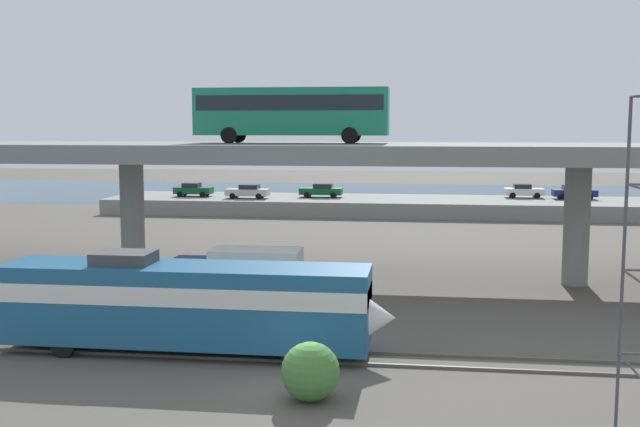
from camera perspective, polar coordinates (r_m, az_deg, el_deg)
name	(u,v)px	position (r m, az deg, el deg)	size (l,w,h in m)	color
ground_plane	(291,392)	(27.43, -2.24, -13.31)	(260.00, 260.00, 0.00)	#565149
rail_strip_near	(304,362)	(30.43, -1.19, -11.14)	(110.00, 0.12, 0.12)	#59544C
rail_strip_far	(310,350)	(31.88, -0.76, -10.30)	(110.00, 0.12, 0.12)	#59544C
train_locomotive	(203,301)	(31.50, -8.81, -6.58)	(16.24, 3.04, 4.18)	#1E5984
highway_overpass	(346,157)	(45.65, 2.00, 4.31)	(96.00, 10.03, 8.26)	gray
transit_bus_on_overpass	(292,110)	(47.21, -2.13, 7.84)	(12.00, 2.68, 3.40)	#197A56
service_truck_east	(240,275)	(39.40, -6.09, -4.68)	(6.80, 2.46, 3.04)	navy
pier_parking_lot	(378,206)	(80.97, 4.39, 0.59)	(57.92, 10.79, 1.60)	gray
parked_car_0	(574,192)	(84.01, 18.66, 1.56)	(4.48, 1.89, 1.50)	navy
parked_car_1	(524,191)	(84.04, 15.15, 1.68)	(4.09, 1.93, 1.50)	silver
parked_car_2	(321,190)	(81.69, 0.11, 1.77)	(4.61, 2.00, 1.50)	#0C4C26
parked_car_3	(193,189)	(83.87, -9.57, 1.81)	(4.11, 1.98, 1.50)	#0C4C26
parked_car_4	(248,191)	(80.80, -5.48, 1.69)	(4.57, 2.00, 1.50)	#B7B7BC
harbor_water	(387,194)	(103.91, 5.09, 1.49)	(140.00, 36.00, 0.01)	navy
shrub_right	(310,372)	(26.28, -0.73, -11.87)	(2.03, 2.03, 2.03)	#437937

